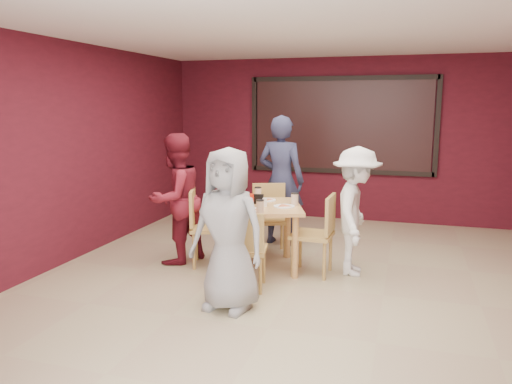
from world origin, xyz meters
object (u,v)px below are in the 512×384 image
(chair_back, at_px, (270,214))
(diner_front, at_px, (228,230))
(chair_right, at_px, (319,230))
(chair_left, at_px, (203,223))
(diner_right, at_px, (356,211))
(diner_back, at_px, (281,181))
(diner_left, at_px, (176,199))
(chair_front, at_px, (245,246))
(dining_table, at_px, (259,213))

(chair_back, height_order, diner_front, diner_front)
(chair_right, bearing_deg, chair_left, -177.46)
(diner_right, bearing_deg, chair_left, 94.27)
(diner_front, relative_size, diner_back, 0.87)
(chair_back, height_order, diner_left, diner_left)
(chair_back, relative_size, chair_right, 0.97)
(diner_front, relative_size, diner_left, 0.97)
(chair_front, bearing_deg, chair_left, 138.73)
(diner_back, height_order, diner_left, diner_back)
(chair_back, xyz_separation_m, diner_back, (0.05, 0.44, 0.40))
(chair_left, xyz_separation_m, diner_left, (-0.38, 0.02, 0.28))
(diner_left, height_order, diner_right, diner_left)
(chair_left, xyz_separation_m, diner_back, (0.69, 1.24, 0.38))
(chair_back, height_order, diner_back, diner_back)
(dining_table, bearing_deg, diner_front, -86.62)
(dining_table, relative_size, chair_front, 1.45)
(chair_back, xyz_separation_m, diner_front, (0.14, -1.98, 0.28))
(chair_back, xyz_separation_m, chair_left, (-0.64, -0.79, 0.02))
(chair_front, height_order, diner_back, diner_back)
(chair_right, height_order, diner_left, diner_left)
(chair_back, xyz_separation_m, diner_right, (1.22, -0.57, 0.23))
(chair_front, bearing_deg, diner_right, 40.67)
(diner_back, bearing_deg, chair_right, 129.36)
(chair_left, relative_size, diner_back, 0.52)
(dining_table, distance_m, chair_back, 0.72)
(chair_right, xyz_separation_m, diner_left, (-1.84, -0.05, 0.28))
(dining_table, bearing_deg, diner_back, 90.61)
(chair_right, xyz_separation_m, diner_front, (-0.68, -1.25, 0.26))
(diner_front, height_order, diner_right, diner_front)
(chair_front, relative_size, chair_left, 0.92)
(diner_front, bearing_deg, diner_back, 101.38)
(diner_right, bearing_deg, diner_left, 92.64)
(dining_table, bearing_deg, chair_back, 94.84)
(chair_right, bearing_deg, chair_back, 138.09)
(diner_front, distance_m, diner_back, 2.43)
(chair_front, relative_size, diner_left, 0.54)
(dining_table, distance_m, chair_left, 0.72)
(chair_front, xyz_separation_m, diner_left, (-1.17, 0.71, 0.32))
(chair_back, bearing_deg, diner_front, -86.11)
(dining_table, relative_size, diner_left, 0.78)
(chair_left, bearing_deg, diner_back, 60.88)
(chair_front, bearing_deg, dining_table, 96.38)
(chair_left, bearing_deg, diner_right, 6.95)
(chair_left, bearing_deg, diner_front, -56.85)
(dining_table, bearing_deg, chair_front, -83.62)
(dining_table, distance_m, diner_left, 1.09)
(chair_right, relative_size, diner_back, 0.52)
(diner_front, bearing_deg, diner_right, 61.92)
(dining_table, xyz_separation_m, chair_left, (-0.70, -0.10, -0.15))
(chair_front, bearing_deg, diner_left, 148.70)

